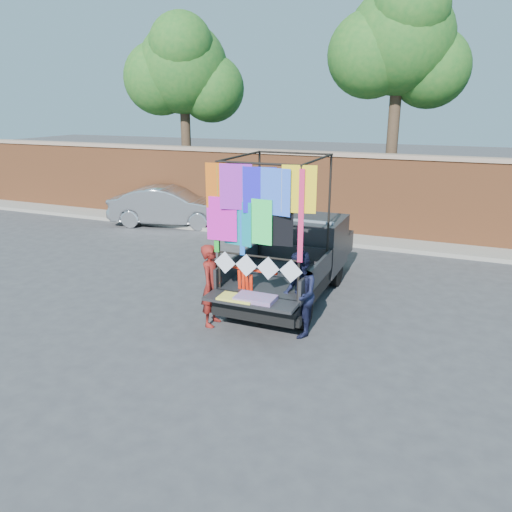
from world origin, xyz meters
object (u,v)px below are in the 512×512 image
at_px(pickup_truck, 299,256).
at_px(sedan, 170,206).
at_px(man, 299,294).
at_px(woman, 212,285).

xyz_separation_m(pickup_truck, sedan, (-6.00, 4.23, -0.12)).
bearing_deg(man, sedan, -159.82).
xyz_separation_m(woman, man, (1.65, 0.20, -0.00)).
bearing_deg(man, pickup_truck, 171.97).
bearing_deg(sedan, man, -147.91).
xyz_separation_m(pickup_truck, man, (0.72, -2.22, 0.00)).
distance_m(pickup_truck, woman, 2.59).
xyz_separation_m(pickup_truck, woman, (-0.93, -2.42, 0.00)).
bearing_deg(woman, sedan, 33.83).
height_order(woman, man, woman).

